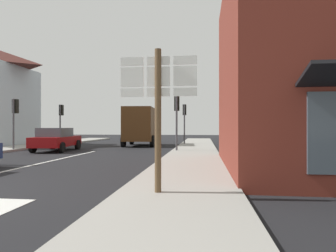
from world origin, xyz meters
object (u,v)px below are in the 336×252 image
Objects in this scene: traffic_light_far_left at (61,115)px; traffic_light_near_right at (177,110)px; delivery_truck at (141,125)px; sedan_far at (56,139)px; traffic_light_near_left at (15,113)px; route_sign_post at (158,105)px; traffic_light_far_right at (184,115)px.

traffic_light_near_right is at bearing -29.90° from traffic_light_far_left.
traffic_light_near_right is (3.44, -5.68, 0.87)m from delivery_truck.
traffic_light_near_left is at bearing -176.42° from sedan_far.
route_sign_post reaches higher than delivery_truck.
traffic_light_far_right is (-0.61, 18.51, 0.54)m from route_sign_post.
route_sign_post is at bearing -76.55° from delivery_truck.
traffic_light_near_left is (-6.95, -5.79, 0.80)m from delivery_truck.
traffic_light_far_right is (10.39, 7.37, 0.10)m from traffic_light_near_left.
traffic_light_far_right is (7.67, 7.20, 1.79)m from sedan_far.
traffic_light_near_left reaches higher than sedan_far.
traffic_light_near_left is at bearing -179.40° from traffic_light_near_right.
traffic_light_far_right is at bearing 24.67° from delivery_truck.
delivery_truck is 1.49× the size of traffic_light_far_right.
sedan_far is 1.26× the size of traffic_light_far_right.
route_sign_post is at bearing -88.10° from traffic_light_far_right.
traffic_light_near_left is 0.96× the size of traffic_light_far_right.
traffic_light_near_right reaches higher than sedan_far.
sedan_far is 1.27× the size of traffic_light_near_right.
traffic_light_far_left is at bearing 114.68° from sedan_far.
traffic_light_far_left reaches higher than sedan_far.
route_sign_post is (8.29, -11.31, 1.24)m from sedan_far.
delivery_truck is at bearing 39.78° from traffic_light_near_left.
traffic_light_far_left reaches higher than traffic_light_near_right.
sedan_far is 14.08m from route_sign_post.
traffic_light_near_left is at bearing -140.22° from delivery_truck.
traffic_light_far_right is (10.39, 1.28, 0.02)m from traffic_light_far_left.
delivery_truck is 1.50× the size of traffic_light_near_right.
route_sign_post is 0.94× the size of traffic_light_far_left.
route_sign_post is 0.93× the size of traffic_light_far_right.
traffic_light_far_left is 0.99× the size of traffic_light_far_right.
traffic_light_far_right is at bearing 7.05° from traffic_light_far_left.
traffic_light_near_left is 6.09m from traffic_light_far_left.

